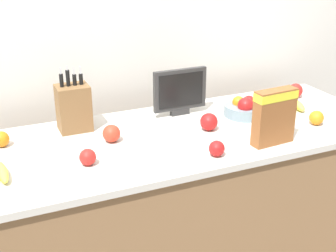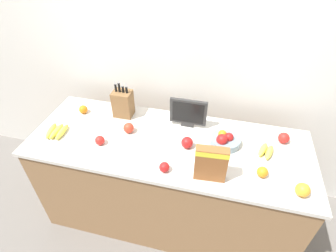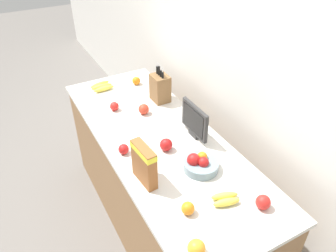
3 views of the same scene
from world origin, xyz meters
name	(u,v)px [view 3 (image 3 of 3)]	position (x,y,z in m)	size (l,w,h in m)	color
ground_plane	(160,222)	(0.00, 0.00, 0.00)	(14.00, 14.00, 0.00)	slate
wall_back	(234,67)	(0.00, 0.59, 1.30)	(9.00, 0.06, 2.60)	silver
counter	(160,184)	(0.00, 0.00, 0.45)	(2.05, 0.76, 0.91)	olive
knife_block	(160,88)	(-0.43, 0.24, 1.02)	(0.15, 0.12, 0.31)	brown
small_monitor	(194,121)	(0.10, 0.22, 1.03)	(0.28, 0.03, 0.24)	#2D2D2D
cereal_box	(144,163)	(0.33, -0.26, 1.04)	(0.20, 0.08, 0.25)	brown
fruit_bowl	(200,164)	(0.40, 0.07, 0.95)	(0.21, 0.21, 0.11)	gray
banana_bunch_left	(102,87)	(-0.84, -0.11, 0.93)	(0.15, 0.19, 0.04)	yellow
banana_bunch_right	(225,199)	(0.69, 0.05, 0.93)	(0.13, 0.17, 0.04)	yellow
apple_rightmost	(263,202)	(0.81, 0.20, 0.95)	(0.08, 0.08, 0.08)	red
apple_by_knife_block	(124,149)	(0.04, -0.27, 0.94)	(0.07, 0.07, 0.07)	red
apple_near_bananas	(166,145)	(0.14, -0.02, 0.95)	(0.08, 0.08, 0.08)	red
apple_rear	(144,109)	(-0.32, 0.04, 0.95)	(0.08, 0.08, 0.08)	red
apple_middle	(114,106)	(-0.47, -0.14, 0.94)	(0.07, 0.07, 0.07)	red
orange_back_center	(136,81)	(-0.77, 0.18, 0.94)	(0.07, 0.07, 0.07)	orange
orange_front_right	(196,248)	(0.88, -0.26, 0.95)	(0.08, 0.08, 0.08)	orange
orange_mid_left	(188,208)	(0.65, -0.17, 0.94)	(0.07, 0.07, 0.07)	orange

